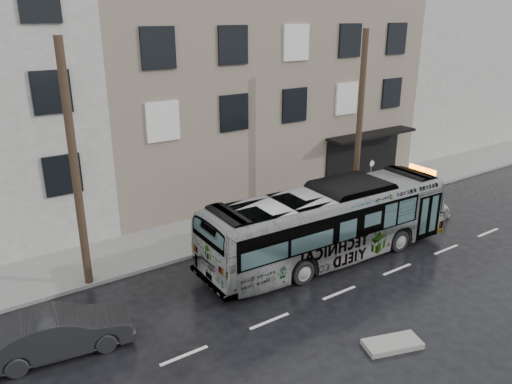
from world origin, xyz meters
TOP-DOWN VIEW (x-y plane):
  - ground at (0.00, 0.00)m, footprint 120.00×120.00m
  - sidewalk at (0.00, 4.90)m, footprint 90.00×3.60m
  - building_taupe at (5.00, 12.70)m, footprint 20.00×12.00m
  - building_filler at (24.00, 12.70)m, footprint 18.00×12.00m
  - utility_pole_front at (6.50, 3.30)m, footprint 0.30×0.30m
  - utility_pole_rear at (-7.50, 3.30)m, footprint 0.30×0.30m
  - sign_post at (7.60, 3.30)m, footprint 0.06×0.06m
  - bus at (1.54, -0.10)m, footprint 11.55×3.12m
  - white_sedan at (7.76, 0.52)m, footprint 4.44×2.02m
  - dark_sedan at (-9.38, -0.21)m, footprint 4.41×2.04m
  - slush_pile at (-0.83, -5.76)m, footprint 1.96×1.32m

SIDE VIEW (x-z plane):
  - ground at x=0.00m, z-range 0.00..0.00m
  - sidewalk at x=0.00m, z-range 0.00..0.15m
  - slush_pile at x=-0.83m, z-range 0.00..0.18m
  - white_sedan at x=7.76m, z-range 0.00..1.26m
  - dark_sedan at x=-9.38m, z-range 0.00..1.40m
  - sign_post at x=7.60m, z-range 0.15..2.55m
  - bus at x=1.54m, z-range 0.00..3.19m
  - utility_pole_front at x=6.50m, z-range 0.15..9.15m
  - utility_pole_rear at x=-7.50m, z-range 0.15..9.15m
  - building_taupe at x=5.00m, z-range 0.00..11.00m
  - building_filler at x=24.00m, z-range 0.00..12.00m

